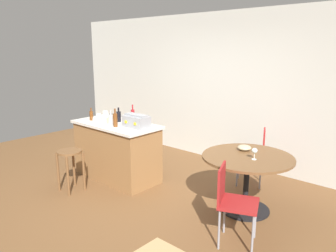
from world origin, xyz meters
name	(u,v)px	position (x,y,z in m)	size (l,w,h in m)	color
ground_plane	(131,202)	(0.00, 0.00, 0.00)	(8.80, 8.80, 0.00)	brown
back_wall	(228,89)	(0.00, 2.37, 1.35)	(8.00, 0.10, 2.70)	beige
kitchen_island	(117,151)	(-0.84, 0.45, 0.46)	(1.46, 0.71, 0.91)	olive
wooden_stool	(70,161)	(-0.96, -0.32, 0.46)	(0.35, 0.35, 0.61)	brown
dining_table	(247,169)	(1.27, 0.84, 0.57)	(1.15, 1.15, 0.74)	black
folding_chair_near	(255,152)	(0.94, 1.69, 0.52)	(0.53, 0.53, 0.88)	maroon
folding_chair_far	(232,199)	(1.52, 0.08, 0.51)	(0.52, 0.52, 0.86)	maroon
toolbox	(136,121)	(-0.39, 0.49, 1.00)	(0.40, 0.24, 0.20)	gray
bottle_0	(115,120)	(-0.65, 0.30, 1.02)	(0.07, 0.07, 0.28)	#603314
bottle_1	(111,120)	(-0.75, 0.29, 1.00)	(0.07, 0.07, 0.23)	#B7B2AD
bottle_2	(91,115)	(-1.31, 0.33, 0.99)	(0.06, 0.06, 0.21)	#603314
bottle_3	(133,116)	(-0.67, 0.67, 1.02)	(0.06, 0.06, 0.29)	maroon
bottle_4	(119,116)	(-0.89, 0.56, 1.00)	(0.07, 0.07, 0.23)	black
cup_0	(111,117)	(-1.11, 0.58, 0.96)	(0.11, 0.07, 0.09)	#383838
cup_1	(99,117)	(-1.25, 0.43, 0.96)	(0.11, 0.08, 0.10)	white
cup_2	(109,121)	(-0.92, 0.39, 0.95)	(0.12, 0.09, 0.08)	tan
cup_3	(105,114)	(-1.34, 0.64, 0.96)	(0.12, 0.09, 0.11)	white
cup_4	(95,120)	(-1.08, 0.25, 0.95)	(0.12, 0.08, 0.08)	white
wine_glass	(255,151)	(1.39, 0.78, 0.85)	(0.07, 0.07, 0.14)	silver
serving_bowl	(244,148)	(1.11, 1.03, 0.78)	(0.18, 0.18, 0.07)	tan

